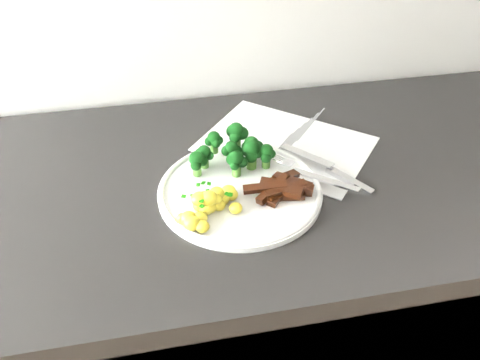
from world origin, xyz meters
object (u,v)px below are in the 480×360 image
counter (278,326)px  recipe_paper (286,144)px  fork (312,174)px  potatoes (208,206)px  beef_strips (283,187)px  broccoli (236,150)px  knife (337,173)px  plate (240,190)px

counter → recipe_paper: bearing=78.7°
fork → potatoes: bearing=-163.7°
beef_strips → recipe_paper: bearing=73.0°
broccoli → potatoes: bearing=-119.6°
recipe_paper → knife: bearing=-62.5°
broccoli → fork: (0.12, -0.06, -0.03)m
plate → beef_strips: beef_strips is taller
plate → beef_strips: size_ratio=2.37×
beef_strips → broccoli: bearing=124.5°
recipe_paper → plate: 0.18m
recipe_paper → knife: size_ratio=2.24×
potatoes → fork: bearing=16.3°
broccoli → recipe_paper: bearing=28.7°
counter → knife: knife is taller
fork → knife: bearing=5.4°
potatoes → knife: size_ratio=0.64×
beef_strips → fork: beef_strips is taller
plate → recipe_paper: bearing=48.3°
recipe_paper → knife: 0.13m
potatoes → knife: 0.25m
potatoes → fork: (0.19, 0.06, -0.01)m
potatoes → beef_strips: size_ratio=0.91×
plate → counter: bearing=22.1°
plate → knife: bearing=3.9°
counter → knife: (0.08, -0.03, 0.46)m
plate → beef_strips: (0.07, -0.02, 0.01)m
broccoli → fork: broccoli is taller
recipe_paper → fork: fork is taller
knife → fork: bearing=-174.6°
recipe_paper → beef_strips: bearing=-107.0°
recipe_paper → broccoli: 0.13m
beef_strips → fork: (0.06, 0.03, -0.00)m
recipe_paper → potatoes: size_ratio=3.50×
potatoes → fork: 0.20m
potatoes → beef_strips: potatoes is taller
counter → potatoes: potatoes is taller
broccoli → knife: 0.19m
recipe_paper → fork: 0.13m
counter → broccoli: 0.50m
fork → beef_strips: bearing=-153.2°
plate → broccoli: 0.08m
counter → knife: bearing=-19.1°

